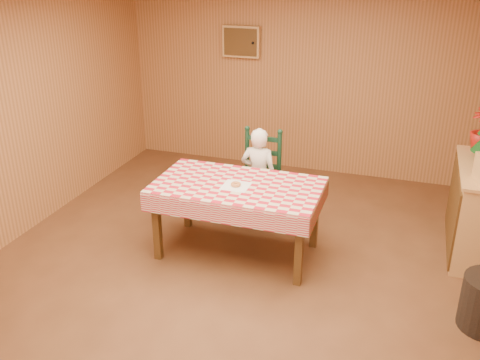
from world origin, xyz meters
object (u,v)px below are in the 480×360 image
dining_table (237,192)px  shelf_unit (479,210)px  seated_child (259,176)px  ladder_chair (260,179)px

dining_table → shelf_unit: bearing=19.5°
seated_child → ladder_chair: bearing=-90.0°
dining_table → seated_child: 0.74m
dining_table → shelf_unit: (2.31, 0.82, -0.22)m
dining_table → ladder_chair: (-0.00, 0.79, -0.18)m
ladder_chair → seated_child: seated_child is taller
ladder_chair → seated_child: bearing=-90.0°
dining_table → ladder_chair: bearing=90.0°
dining_table → ladder_chair: size_ratio=1.53×
ladder_chair → dining_table: bearing=-90.0°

